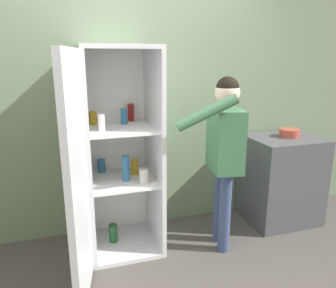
{
  "coord_description": "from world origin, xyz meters",
  "views": [
    {
      "loc": [
        -0.59,
        -2.11,
        1.7
      ],
      "look_at": [
        0.26,
        0.61,
        0.94
      ],
      "focal_mm": 35.0,
      "sensor_mm": 36.0,
      "label": 1
    }
  ],
  "objects": [
    {
      "name": "counter",
      "position": [
        1.51,
        0.62,
        0.45
      ],
      "size": [
        0.71,
        0.62,
        0.91
      ],
      "color": "#4C4C51",
      "rests_on": "ground_plane"
    },
    {
      "name": "bowl",
      "position": [
        1.56,
        0.62,
        0.94
      ],
      "size": [
        0.2,
        0.2,
        0.08
      ],
      "color": "#B24738",
      "rests_on": "counter"
    },
    {
      "name": "refrigerator",
      "position": [
        -0.25,
        0.52,
        0.89
      ],
      "size": [
        0.79,
        1.26,
        1.79
      ],
      "color": "silver",
      "rests_on": "ground_plane"
    },
    {
      "name": "ground_plane",
      "position": [
        0.0,
        0.0,
        0.0
      ],
      "size": [
        12.0,
        12.0,
        0.0
      ],
      "primitive_type": "plane",
      "color": "#4C4742"
    },
    {
      "name": "wall_back",
      "position": [
        0.0,
        0.98,
        1.27
      ],
      "size": [
        7.0,
        0.06,
        2.55
      ],
      "color": "gray",
      "rests_on": "ground_plane"
    },
    {
      "name": "person",
      "position": [
        0.68,
        0.33,
        0.98
      ],
      "size": [
        0.66,
        0.54,
        1.54
      ],
      "color": "#384770",
      "rests_on": "ground_plane"
    }
  ]
}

